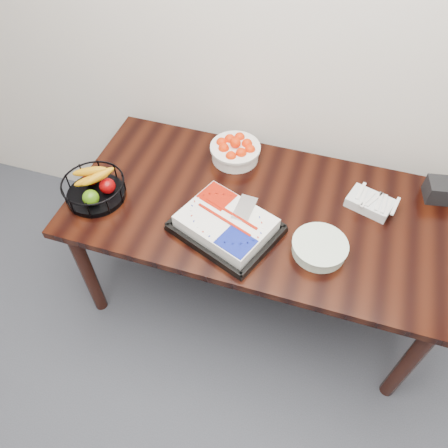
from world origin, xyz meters
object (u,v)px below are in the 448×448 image
(cake_tray, at_px, (226,225))
(napkin_box, at_px, (441,190))
(fruit_basket, at_px, (94,187))
(table, at_px, (259,218))
(plate_stack, at_px, (319,248))
(tangerine_bowl, at_px, (235,148))

(cake_tray, bearing_deg, napkin_box, 28.97)
(cake_tray, xyz_separation_m, fruit_basket, (-0.66, 0.01, 0.02))
(fruit_basket, relative_size, napkin_box, 2.19)
(table, bearing_deg, plate_stack, -30.28)
(cake_tray, height_order, fruit_basket, fruit_basket)
(fruit_basket, xyz_separation_m, napkin_box, (1.57, 0.49, -0.02))
(napkin_box, bearing_deg, cake_tray, -151.03)
(table, xyz_separation_m, plate_stack, (0.31, -0.18, 0.12))
(tangerine_bowl, relative_size, fruit_basket, 0.88)
(fruit_basket, distance_m, napkin_box, 1.64)
(cake_tray, bearing_deg, table, 59.58)
(cake_tray, relative_size, fruit_basket, 1.82)
(table, relative_size, tangerine_bowl, 6.97)
(cake_tray, distance_m, tangerine_bowl, 0.49)
(cake_tray, bearing_deg, plate_stack, 0.98)
(tangerine_bowl, bearing_deg, napkin_box, 1.52)
(tangerine_bowl, bearing_deg, fruit_basket, -140.04)
(tangerine_bowl, height_order, fruit_basket, tangerine_bowl)
(table, height_order, tangerine_bowl, tangerine_bowl)
(table, height_order, plate_stack, plate_stack)
(cake_tray, height_order, plate_stack, cake_tray)
(fruit_basket, bearing_deg, table, 12.97)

